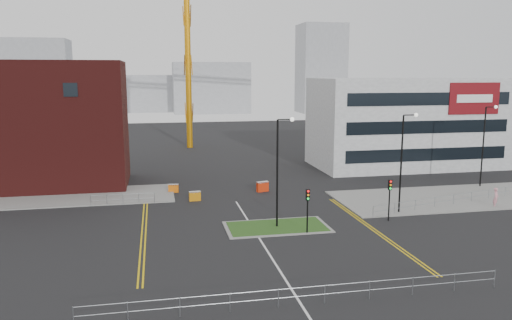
{
  "coord_description": "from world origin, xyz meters",
  "views": [
    {
      "loc": [
        -7.55,
        -30.79,
        12.69
      ],
      "look_at": [
        1.09,
        12.31,
        5.0
      ],
      "focal_mm": 35.0,
      "sensor_mm": 36.0,
      "label": 1
    }
  ],
  "objects": [
    {
      "name": "barrier_left",
      "position": [
        -5.99,
        22.22,
        0.49
      ],
      "size": [
        1.12,
        0.54,
        0.91
      ],
      "color": "#D55E0B",
      "rests_on": "ground"
    },
    {
      "name": "streetlamp_island",
      "position": [
        2.22,
        8.0,
        5.41
      ],
      "size": [
        1.46,
        0.36,
        9.18
      ],
      "color": "black",
      "rests_on": "ground"
    },
    {
      "name": "ground",
      "position": [
        0.0,
        0.0,
        0.0
      ],
      "size": [
        200.0,
        200.0,
        0.0
      ],
      "primitive_type": "plane",
      "color": "black",
      "rests_on": "ground"
    },
    {
      "name": "pedestrian",
      "position": [
        24.0,
        10.02,
        0.96
      ],
      "size": [
        0.83,
        0.81,
        1.92
      ],
      "primitive_type": "imported",
      "rotation": [
        0.0,
        0.0,
        0.75
      ],
      "color": "pink",
      "rests_on": "ground"
    },
    {
      "name": "skyline_c",
      "position": [
        45.0,
        125.0,
        14.0
      ],
      "size": [
        14.0,
        12.0,
        28.0
      ],
      "primitive_type": "cube",
      "color": "gray",
      "rests_on": "ground"
    },
    {
      "name": "barrier_mid",
      "position": [
        -4.0,
        18.17,
        0.53
      ],
      "size": [
        1.18,
        0.46,
        0.97
      ],
      "color": "#C6760B",
      "rests_on": "ground"
    },
    {
      "name": "streetlamp_right_far",
      "position": [
        28.22,
        18.0,
        5.41
      ],
      "size": [
        1.46,
        0.36,
        9.18
      ],
      "color": "black",
      "rests_on": "ground"
    },
    {
      "name": "skyline_a",
      "position": [
        -40.0,
        120.0,
        11.0
      ],
      "size": [
        18.0,
        12.0,
        22.0
      ],
      "primitive_type": "cube",
      "color": "gray",
      "rests_on": "ground"
    },
    {
      "name": "traffic_light_right",
      "position": [
        12.0,
        7.98,
        2.57
      ],
      "size": [
        0.28,
        0.33,
        3.65
      ],
      "color": "black",
      "rests_on": "ground"
    },
    {
      "name": "traffic_light_island",
      "position": [
        4.0,
        5.98,
        2.57
      ],
      "size": [
        0.28,
        0.33,
        3.65
      ],
      "color": "black",
      "rests_on": "ground"
    },
    {
      "name": "brick_building",
      "position": [
        -22.97,
        28.0,
        6.85
      ],
      "size": [
        24.2,
        10.07,
        14.24
      ],
      "color": "#4B1412",
      "rests_on": "ground"
    },
    {
      "name": "pavement_right",
      "position": [
        22.0,
        14.0,
        0.06
      ],
      "size": [
        24.0,
        10.0,
        0.12
      ],
      "primitive_type": "cube",
      "color": "slate",
      "rests_on": "ground"
    },
    {
      "name": "island_kerb",
      "position": [
        2.0,
        8.0,
        0.04
      ],
      "size": [
        8.6,
        4.6,
        0.08
      ],
      "primitive_type": "cube",
      "color": "slate",
      "rests_on": "ground"
    },
    {
      "name": "yellow_right_a",
      "position": [
        9.5,
        6.0,
        0.01
      ],
      "size": [
        0.12,
        20.0,
        0.01
      ],
      "primitive_type": "cube",
      "color": "gold",
      "rests_on": "ground"
    },
    {
      "name": "skyline_d",
      "position": [
        -8.0,
        140.0,
        6.0
      ],
      "size": [
        30.0,
        12.0,
        12.0
      ],
      "primitive_type": "cube",
      "color": "gray",
      "rests_on": "ground"
    },
    {
      "name": "barrier_right",
      "position": [
        3.5,
        20.71,
        0.6
      ],
      "size": [
        1.38,
        0.8,
        1.1
      ],
      "color": "red",
      "rests_on": "ground"
    },
    {
      "name": "railing_right",
      "position": [
        20.5,
        11.5,
        0.78
      ],
      "size": [
        19.05,
        5.05,
        1.1
      ],
      "color": "gray",
      "rests_on": "ground"
    },
    {
      "name": "railing_left",
      "position": [
        -11.0,
        18.0,
        0.74
      ],
      "size": [
        6.05,
        0.05,
        1.1
      ],
      "color": "gray",
      "rests_on": "ground"
    },
    {
      "name": "pavement_left",
      "position": [
        -20.0,
        22.0,
        0.06
      ],
      "size": [
        28.0,
        8.0,
        0.12
      ],
      "primitive_type": "cube",
      "color": "slate",
      "rests_on": "ground"
    },
    {
      "name": "yellow_left_a",
      "position": [
        -9.0,
        10.0,
        0.01
      ],
      "size": [
        0.12,
        24.0,
        0.01
      ],
      "primitive_type": "cube",
      "color": "gold",
      "rests_on": "ground"
    },
    {
      "name": "office_block",
      "position": [
        26.01,
        31.97,
        6.0
      ],
      "size": [
        25.0,
        12.2,
        12.0
      ],
      "color": "#A1A3A5",
      "rests_on": "ground"
    },
    {
      "name": "yellow_left_b",
      "position": [
        -8.7,
        10.0,
        0.01
      ],
      "size": [
        0.12,
        24.0,
        0.01
      ],
      "primitive_type": "cube",
      "color": "gold",
      "rests_on": "ground"
    },
    {
      "name": "streetlamp_right_near",
      "position": [
        14.22,
        10.0,
        5.41
      ],
      "size": [
        1.46,
        0.36,
        9.18
      ],
      "color": "black",
      "rests_on": "ground"
    },
    {
      "name": "centre_line",
      "position": [
        0.0,
        2.0,
        0.01
      ],
      "size": [
        0.15,
        30.0,
        0.01
      ],
      "primitive_type": "cube",
      "color": "silver",
      "rests_on": "ground"
    },
    {
      "name": "railing_front",
      "position": [
        0.0,
        -6.0,
        0.78
      ],
      "size": [
        24.05,
        0.05,
        1.1
      ],
      "color": "gray",
      "rests_on": "ground"
    },
    {
      "name": "grass_island",
      "position": [
        2.0,
        8.0,
        0.06
      ],
      "size": [
        8.0,
        4.0,
        0.12
      ],
      "primitive_type": "cube",
      "color": "#204517",
      "rests_on": "ground"
    },
    {
      "name": "skyline_b",
      "position": [
        10.0,
        130.0,
        8.0
      ],
      "size": [
        24.0,
        12.0,
        16.0
      ],
      "primitive_type": "cube",
      "color": "gray",
      "rests_on": "ground"
    },
    {
      "name": "yellow_right_b",
      "position": [
        9.8,
        6.0,
        0.01
      ],
      "size": [
        0.12,
        20.0,
        0.01
      ],
      "primitive_type": "cube",
      "color": "gold",
      "rests_on": "ground"
    }
  ]
}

